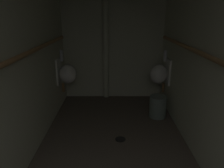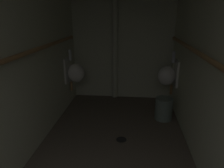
{
  "view_description": "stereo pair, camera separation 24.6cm",
  "coord_description": "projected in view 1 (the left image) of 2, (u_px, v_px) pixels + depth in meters",
  "views": [
    {
      "loc": [
        -0.02,
        -0.14,
        1.62
      ],
      "look_at": [
        -0.02,
        2.19,
        0.84
      ],
      "focal_mm": 33.71,
      "sensor_mm": 36.0,
      "label": 1
    },
    {
      "loc": [
        0.22,
        -0.14,
        1.62
      ],
      "look_at": [
        -0.02,
        2.19,
        0.84
      ],
      "focal_mm": 33.71,
      "sensor_mm": 36.0,
      "label": 2
    }
  ],
  "objects": [
    {
      "name": "wall_right",
      "position": [
        211.0,
        60.0,
        2.13
      ],
      "size": [
        0.06,
        4.03,
        2.35
      ],
      "primitive_type": "cube",
      "color": "beige",
      "rests_on": "ground"
    },
    {
      "name": "wall_back",
      "position": [
        113.0,
        38.0,
        4.01
      ],
      "size": [
        2.04,
        0.06,
        2.35
      ],
      "primitive_type": "cube",
      "color": "beige",
      "rests_on": "ground"
    },
    {
      "name": "urinal_right_mid",
      "position": [
        160.0,
        73.0,
        3.65
      ],
      "size": [
        0.32,
        0.3,
        0.76
      ],
      "color": "silver"
    },
    {
      "name": "floor",
      "position": [
        114.0,
        160.0,
        2.51
      ],
      "size": [
        2.04,
        4.03,
        0.08
      ],
      "primitive_type": "cube",
      "color": "brown",
      "rests_on": "ground"
    },
    {
      "name": "wall_left",
      "position": [
        16.0,
        60.0,
        2.13
      ],
      "size": [
        0.06,
        4.03,
        2.35
      ],
      "primitive_type": "cube",
      "color": "beige",
      "rests_on": "ground"
    },
    {
      "name": "urinal_left_mid",
      "position": [
        67.0,
        73.0,
        3.66
      ],
      "size": [
        0.32,
        0.3,
        0.76
      ],
      "color": "silver"
    },
    {
      "name": "floor_drain",
      "position": [
        120.0,
        139.0,
        2.86
      ],
      "size": [
        0.14,
        0.14,
        0.01
      ],
      "primitive_type": "cylinder",
      "color": "black",
      "rests_on": "ground"
    },
    {
      "name": "supply_pipe_right",
      "position": [
        202.0,
        54.0,
        2.13
      ],
      "size": [
        0.06,
        3.27,
        0.06
      ],
      "color": "#9E7042"
    },
    {
      "name": "waste_bin",
      "position": [
        158.0,
        107.0,
        3.44
      ],
      "size": [
        0.28,
        0.28,
        0.36
      ],
      "primitive_type": "cylinder",
      "color": "slate",
      "rests_on": "ground"
    },
    {
      "name": "supply_pipe_left",
      "position": [
        25.0,
        54.0,
        2.13
      ],
      "size": [
        0.06,
        3.3,
        0.06
      ],
      "color": "#9E7042"
    },
    {
      "name": "standpipe_back_wall",
      "position": [
        106.0,
        39.0,
        3.91
      ],
      "size": [
        0.11,
        0.11,
        2.3
      ],
      "primitive_type": "cylinder",
      "color": "beige",
      "rests_on": "ground"
    }
  ]
}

